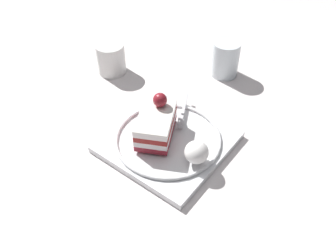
{
  "coord_description": "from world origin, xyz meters",
  "views": [
    {
      "loc": [
        -0.32,
        -0.41,
        0.51
      ],
      "look_at": [
        -0.01,
        -0.03,
        0.05
      ],
      "focal_mm": 37.67,
      "sensor_mm": 36.0,
      "label": 1
    }
  ],
  "objects_px": {
    "dessert_plate": "(168,141)",
    "fork": "(183,111)",
    "drink_glass_near": "(225,60)",
    "cake_slice": "(156,123)",
    "drink_glass_far": "(111,60)",
    "whipped_cream_dollop": "(197,152)"
  },
  "relations": [
    {
      "from": "whipped_cream_dollop",
      "to": "drink_glass_far",
      "type": "bearing_deg",
      "value": 82.24
    },
    {
      "from": "drink_glass_far",
      "to": "drink_glass_near",
      "type": "bearing_deg",
      "value": -41.06
    },
    {
      "from": "whipped_cream_dollop",
      "to": "drink_glass_far",
      "type": "relative_size",
      "value": 0.58
    },
    {
      "from": "cake_slice",
      "to": "fork",
      "type": "xyz_separation_m",
      "value": [
        0.08,
        0.02,
        -0.03
      ]
    },
    {
      "from": "whipped_cream_dollop",
      "to": "cake_slice",
      "type": "bearing_deg",
      "value": 97.76
    },
    {
      "from": "whipped_cream_dollop",
      "to": "fork",
      "type": "distance_m",
      "value": 0.14
    },
    {
      "from": "fork",
      "to": "drink_glass_near",
      "type": "relative_size",
      "value": 1.04
    },
    {
      "from": "dessert_plate",
      "to": "whipped_cream_dollop",
      "type": "relative_size",
      "value": 6.05
    },
    {
      "from": "dessert_plate",
      "to": "drink_glass_near",
      "type": "distance_m",
      "value": 0.29
    },
    {
      "from": "dessert_plate",
      "to": "whipped_cream_dollop",
      "type": "height_order",
      "value": "whipped_cream_dollop"
    },
    {
      "from": "dessert_plate",
      "to": "fork",
      "type": "xyz_separation_m",
      "value": [
        0.07,
        0.04,
        0.01
      ]
    },
    {
      "from": "dessert_plate",
      "to": "cake_slice",
      "type": "bearing_deg",
      "value": 116.42
    },
    {
      "from": "cake_slice",
      "to": "drink_glass_far",
      "type": "xyz_separation_m",
      "value": [
        0.06,
        0.27,
        -0.02
      ]
    },
    {
      "from": "drink_glass_near",
      "to": "drink_glass_far",
      "type": "bearing_deg",
      "value": 138.94
    },
    {
      "from": "cake_slice",
      "to": "fork",
      "type": "distance_m",
      "value": 0.09
    },
    {
      "from": "dessert_plate",
      "to": "fork",
      "type": "height_order",
      "value": "fork"
    },
    {
      "from": "fork",
      "to": "drink_glass_far",
      "type": "distance_m",
      "value": 0.25
    },
    {
      "from": "cake_slice",
      "to": "fork",
      "type": "bearing_deg",
      "value": 10.5
    },
    {
      "from": "dessert_plate",
      "to": "drink_glass_far",
      "type": "relative_size",
      "value": 3.53
    },
    {
      "from": "whipped_cream_dollop",
      "to": "dessert_plate",
      "type": "bearing_deg",
      "value": 91.88
    },
    {
      "from": "dessert_plate",
      "to": "whipped_cream_dollop",
      "type": "distance_m",
      "value": 0.09
    },
    {
      "from": "drink_glass_near",
      "to": "drink_glass_far",
      "type": "distance_m",
      "value": 0.28
    }
  ]
}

